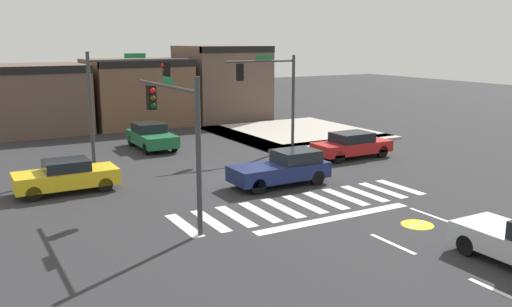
{
  "coord_description": "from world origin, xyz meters",
  "views": [
    {
      "loc": [
        -11.99,
        -21.69,
        6.44
      ],
      "look_at": [
        0.45,
        0.22,
        1.17
      ],
      "focal_mm": 38.09,
      "sensor_mm": 36.0,
      "label": 1
    }
  ],
  "objects_px": {
    "car_yellow": "(66,176)",
    "car_red": "(352,145)",
    "car_green": "(151,136)",
    "traffic_signal_southwest": "(174,119)",
    "traffic_signal_northwest": "(126,88)",
    "car_navy": "(283,168)",
    "traffic_signal_northeast": "(270,85)"
  },
  "relations": [
    {
      "from": "car_yellow",
      "to": "car_red",
      "type": "bearing_deg",
      "value": -2.12
    },
    {
      "from": "car_yellow",
      "to": "car_green",
      "type": "relative_size",
      "value": 0.98
    },
    {
      "from": "traffic_signal_southwest",
      "to": "car_yellow",
      "type": "bearing_deg",
      "value": 27.57
    },
    {
      "from": "traffic_signal_northwest",
      "to": "car_red",
      "type": "bearing_deg",
      "value": -20.02
    },
    {
      "from": "traffic_signal_northwest",
      "to": "car_navy",
      "type": "relative_size",
      "value": 1.31
    },
    {
      "from": "car_green",
      "to": "car_red",
      "type": "xyz_separation_m",
      "value": [
        8.84,
        -8.06,
        -0.03
      ]
    },
    {
      "from": "traffic_signal_northwest",
      "to": "traffic_signal_southwest",
      "type": "height_order",
      "value": "traffic_signal_northwest"
    },
    {
      "from": "traffic_signal_northwest",
      "to": "car_green",
      "type": "distance_m",
      "value": 5.73
    },
    {
      "from": "car_navy",
      "to": "car_red",
      "type": "distance_m",
      "value": 7.11
    },
    {
      "from": "traffic_signal_northeast",
      "to": "car_red",
      "type": "distance_m",
      "value": 5.87
    },
    {
      "from": "traffic_signal_southwest",
      "to": "car_green",
      "type": "xyz_separation_m",
      "value": [
        3.49,
        13.0,
        -2.92
      ]
    },
    {
      "from": "car_navy",
      "to": "car_green",
      "type": "xyz_separation_m",
      "value": [
        -2.4,
        11.07,
        -0.0
      ]
    },
    {
      "from": "traffic_signal_northeast",
      "to": "traffic_signal_northwest",
      "type": "xyz_separation_m",
      "value": [
        -8.45,
        0.17,
        0.18
      ]
    },
    {
      "from": "car_yellow",
      "to": "car_green",
      "type": "bearing_deg",
      "value": 49.69
    },
    {
      "from": "traffic_signal_southwest",
      "to": "car_navy",
      "type": "distance_m",
      "value": 6.84
    },
    {
      "from": "car_red",
      "to": "traffic_signal_northwest",
      "type": "bearing_deg",
      "value": 159.98
    },
    {
      "from": "traffic_signal_southwest",
      "to": "car_yellow",
      "type": "distance_m",
      "value": 6.88
    },
    {
      "from": "car_yellow",
      "to": "car_green",
      "type": "height_order",
      "value": "car_green"
    },
    {
      "from": "traffic_signal_northwest",
      "to": "traffic_signal_southwest",
      "type": "relative_size",
      "value": 1.0
    },
    {
      "from": "car_green",
      "to": "car_red",
      "type": "height_order",
      "value": "car_green"
    },
    {
      "from": "traffic_signal_southwest",
      "to": "car_green",
      "type": "relative_size",
      "value": 1.37
    },
    {
      "from": "traffic_signal_northwest",
      "to": "car_navy",
      "type": "xyz_separation_m",
      "value": [
        4.94,
        -7.15,
        -3.32
      ]
    },
    {
      "from": "car_navy",
      "to": "car_green",
      "type": "height_order",
      "value": "car_navy"
    },
    {
      "from": "traffic_signal_southwest",
      "to": "car_green",
      "type": "height_order",
      "value": "traffic_signal_southwest"
    },
    {
      "from": "car_yellow",
      "to": "traffic_signal_northeast",
      "type": "bearing_deg",
      "value": 15.56
    },
    {
      "from": "traffic_signal_northwest",
      "to": "car_yellow",
      "type": "bearing_deg",
      "value": -136.78
    },
    {
      "from": "traffic_signal_southwest",
      "to": "car_yellow",
      "type": "height_order",
      "value": "traffic_signal_southwest"
    },
    {
      "from": "traffic_signal_northwest",
      "to": "car_green",
      "type": "bearing_deg",
      "value": 56.95
    },
    {
      "from": "car_green",
      "to": "car_yellow",
      "type": "bearing_deg",
      "value": -40.31
    },
    {
      "from": "traffic_signal_southwest",
      "to": "car_navy",
      "type": "height_order",
      "value": "traffic_signal_southwest"
    },
    {
      "from": "traffic_signal_northeast",
      "to": "car_green",
      "type": "relative_size",
      "value": 1.29
    },
    {
      "from": "traffic_signal_southwest",
      "to": "car_red",
      "type": "distance_m",
      "value": 13.6
    }
  ]
}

